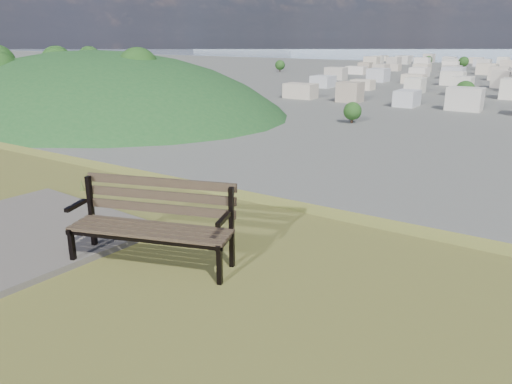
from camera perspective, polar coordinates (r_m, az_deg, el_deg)
The scene contains 2 objects.
park_bench at distance 5.34m, azimuth -11.61°, elevation -2.99°, with size 1.79×1.06×0.89m.
green_wooded_hill at distance 198.94m, azimuth -17.66°, elevation 8.84°, with size 172.50×138.00×86.25m.
Camera 1 is at (2.52, -1.76, 27.34)m, focal length 35.00 mm.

